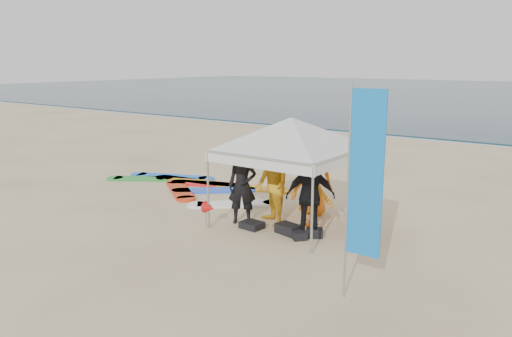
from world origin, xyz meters
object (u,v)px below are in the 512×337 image
object	(u,v)px
person_yellow	(272,186)
person_orange_a	(311,191)
person_orange_b	(313,177)
surfboard_spread	(198,186)
person_black_b	(310,196)
marker_pennant	(209,208)
canopy_tent	(291,118)
person_black_a	(242,186)
feather_flag	(364,177)
person_seated	(358,212)

from	to	relation	value
person_yellow	person_orange_a	world-z (taller)	person_yellow
person_orange_b	surfboard_spread	distance (m)	4.39
person_orange_a	person_orange_b	world-z (taller)	person_orange_b
person_black_b	marker_pennant	xyz separation A→B (m)	(-2.19, -0.88, -0.43)
canopy_tent	person_orange_b	bearing A→B (deg)	87.36
person_black_a	feather_flag	xyz separation A→B (m)	(4.01, -2.13, 1.16)
person_black_a	person_black_b	size ratio (longest dim) A/B	1.00
person_orange_b	marker_pennant	bearing A→B (deg)	50.42
person_orange_b	marker_pennant	distance (m)	2.84
person_orange_a	feather_flag	distance (m)	3.96
person_black_b	marker_pennant	size ratio (longest dim) A/B	2.91
person_seated	marker_pennant	size ratio (longest dim) A/B	1.53
person_black_a	marker_pennant	distance (m)	0.97
person_orange_b	surfboard_spread	size ratio (longest dim) A/B	0.31
person_black_b	canopy_tent	bearing A→B (deg)	-63.72
person_orange_b	person_orange_a	bearing A→B (deg)	106.66
person_seated	marker_pennant	world-z (taller)	person_seated
feather_flag	marker_pennant	distance (m)	4.86
marker_pennant	person_yellow	bearing A→B (deg)	48.33
marker_pennant	canopy_tent	bearing A→B (deg)	45.83
canopy_tent	marker_pennant	distance (m)	2.83
marker_pennant	feather_flag	bearing A→B (deg)	-17.05
person_orange_a	canopy_tent	world-z (taller)	canopy_tent
person_black_b	person_seated	world-z (taller)	person_black_b
feather_flag	marker_pennant	world-z (taller)	feather_flag
person_orange_a	marker_pennant	bearing A→B (deg)	42.58
feather_flag	marker_pennant	xyz separation A→B (m)	(-4.39, 1.35, -1.59)
canopy_tent	feather_flag	world-z (taller)	feather_flag
person_black_a	person_seated	bearing A→B (deg)	-10.58
marker_pennant	surfboard_spread	xyz separation A→B (m)	(-2.88, 2.76, -0.46)
person_black_a	person_orange_a	size ratio (longest dim) A/B	1.05
person_black_a	marker_pennant	xyz separation A→B (m)	(-0.38, -0.78, -0.43)
canopy_tent	marker_pennant	size ratio (longest dim) A/B	6.13
canopy_tent	surfboard_spread	distance (m)	5.12
person_yellow	person_black_b	xyz separation A→B (m)	(1.19, -0.24, -0.02)
person_black_a	person_seated	distance (m)	2.78
person_seated	surfboard_spread	distance (m)	5.94
canopy_tent	feather_flag	distance (m)	4.11
surfboard_spread	marker_pennant	bearing A→B (deg)	-43.75
person_yellow	surfboard_spread	world-z (taller)	person_yellow
person_orange_a	canopy_tent	size ratio (longest dim) A/B	0.45
canopy_tent	feather_flag	xyz separation A→B (m)	(3.04, -2.73, -0.48)
person_black_a	canopy_tent	distance (m)	2.00
canopy_tent	person_seated	bearing A→B (deg)	12.10
person_black_a	person_black_b	world-z (taller)	person_black_b
person_black_b	feather_flag	world-z (taller)	feather_flag
surfboard_spread	person_black_a	bearing A→B (deg)	-31.25
person_yellow	person_black_b	size ratio (longest dim) A/B	1.02
person_yellow	person_orange_a	xyz separation A→B (m)	(0.87, 0.34, -0.07)
person_seated	canopy_tent	distance (m)	2.65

